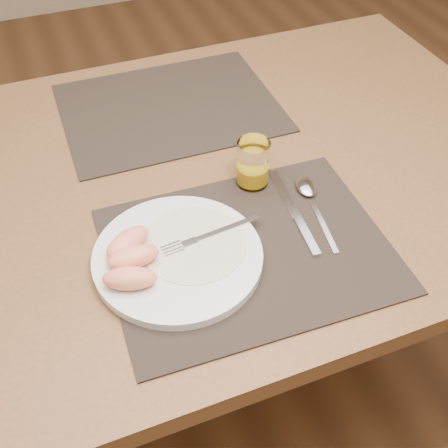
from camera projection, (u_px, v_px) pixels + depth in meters
ground at (202, 377)px, 1.58m from camera, size 5.00×5.00×0.00m
table at (192, 205)px, 1.11m from camera, size 1.40×0.90×0.75m
placemat_near at (248, 250)px, 0.91m from camera, size 0.46×0.37×0.00m
placemat_far at (170, 108)px, 1.20m from camera, size 0.46×0.36×0.00m
plate at (178, 257)px, 0.89m from camera, size 0.27×0.27×0.02m
plate_dressing at (193, 244)px, 0.90m from camera, size 0.17×0.17×0.00m
fork at (203, 237)px, 0.90m from camera, size 0.18×0.04×0.00m
knife at (297, 218)px, 0.96m from camera, size 0.04×0.22×0.01m
spoon at (309, 192)px, 1.00m from camera, size 0.05×0.19×0.01m
juice_glass at (253, 165)px, 1.00m from camera, size 0.06×0.06×0.09m
grapefruit_wedges at (130, 259)px, 0.85m from camera, size 0.11×0.14×0.03m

